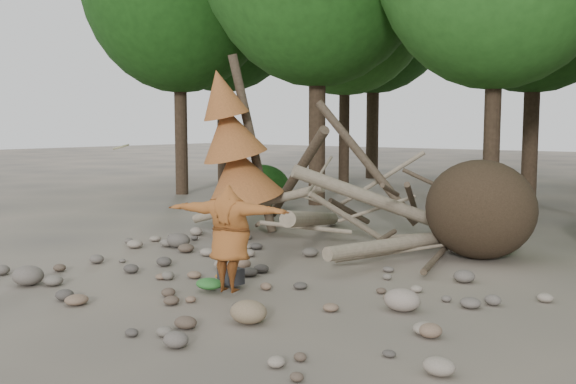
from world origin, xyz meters
The scene contains 13 objects.
ground centered at (0.00, 0.00, 0.00)m, with size 120.00×120.00×0.00m, color #514C44.
deadfall_pile centered at (2.02, 4.24, 0.95)m, with size 8.55×5.24×3.30m.
dead_conifer centered at (-3.12, 3.37, 2.11)m, with size 2.06×2.16×4.35m.
bush_left centered at (-5.50, 7.20, 0.72)m, with size 1.80×1.80×1.44m, color #1A4913.
bush_mid centered at (0.80, 7.80, 0.56)m, with size 1.40×1.40×1.12m, color #235D1B.
frisbee_thrower centered at (0.59, -0.81, 0.91)m, with size 3.54×1.10×2.27m.
backpack centered at (0.23, -0.39, 0.13)m, with size 0.39×0.26×0.26m, color black.
cloth_green centered at (0.17, -0.83, 0.09)m, with size 0.46×0.38×0.17m, color #2B6B2A.
cloth_orange centered at (-0.11, -0.23, 0.05)m, with size 0.28×0.23×0.10m, color #A35C1B.
boulder_front_left centered at (-2.54, -2.35, 0.16)m, with size 0.55×0.49×0.33m, color #635B53.
boulder_front_right centered at (1.73, -1.67, 0.16)m, with size 0.52×0.47×0.31m, color #826C51.
boulder_mid_right centered at (3.09, 0.11, 0.16)m, with size 0.53×0.48×0.32m, color gray.
boulder_mid_left centered at (-3.01, 1.44, 0.16)m, with size 0.53×0.48×0.32m, color #58514A.
Camera 1 is at (7.27, -7.98, 2.65)m, focal length 40.00 mm.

